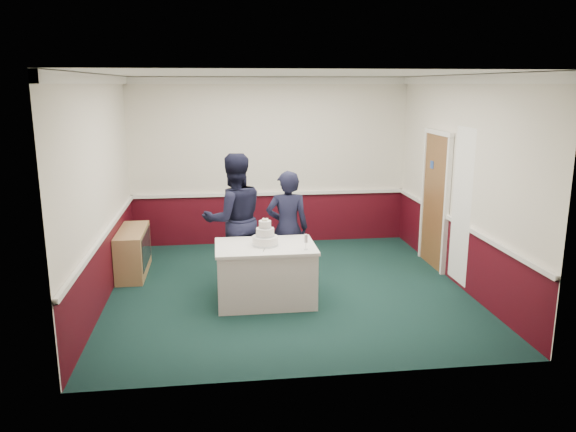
{
  "coord_description": "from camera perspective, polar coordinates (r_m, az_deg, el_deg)",
  "views": [
    {
      "loc": [
        -0.97,
        -7.54,
        2.86
      ],
      "look_at": [
        -0.01,
        -0.1,
        1.1
      ],
      "focal_mm": 35.0,
      "sensor_mm": 36.0,
      "label": 1
    }
  ],
  "objects": [
    {
      "name": "wedding_cake",
      "position": [
        7.41,
        -2.34,
        -2.15
      ],
      "size": [
        0.35,
        0.35,
        0.36
      ],
      "color": "white",
      "rests_on": "cake_table"
    },
    {
      "name": "champagne_flute",
      "position": [
        7.2,
        1.83,
        -2.39
      ],
      "size": [
        0.05,
        0.05,
        0.21
      ],
      "color": "silver",
      "rests_on": "cake_table"
    },
    {
      "name": "sideboard",
      "position": [
        8.97,
        -15.45,
        -3.53
      ],
      "size": [
        0.41,
        1.2,
        0.7
      ],
      "color": "#9D724C",
      "rests_on": "ground"
    },
    {
      "name": "cake_knife",
      "position": [
        7.25,
        -2.43,
        -3.39
      ],
      "size": [
        0.06,
        0.22,
        0.0
      ],
      "primitive_type": "cube",
      "rotation": [
        0.0,
        0.0,
        -0.21
      ],
      "color": "silver",
      "rests_on": "cake_table"
    },
    {
      "name": "room_shell",
      "position": [
        8.27,
        -0.03,
        6.99
      ],
      "size": [
        5.0,
        5.0,
        3.0
      ],
      "color": "silver",
      "rests_on": "ground"
    },
    {
      "name": "cake_table",
      "position": [
        7.56,
        -2.3,
        -5.8
      ],
      "size": [
        1.32,
        0.92,
        0.79
      ],
      "color": "white",
      "rests_on": "ground"
    },
    {
      "name": "ground",
      "position": [
        8.13,
        -0.02,
        -7.41
      ],
      "size": [
        5.0,
        5.0,
        0.0
      ],
      "primitive_type": "plane",
      "color": "#14302B",
      "rests_on": "ground"
    },
    {
      "name": "person_woman",
      "position": [
        8.08,
        -0.06,
        -1.26
      ],
      "size": [
        0.63,
        0.43,
        1.68
      ],
      "primitive_type": "imported",
      "rotation": [
        0.0,
        0.0,
        3.1
      ],
      "color": "black",
      "rests_on": "ground"
    },
    {
      "name": "person_man",
      "position": [
        8.15,
        -5.48,
        -0.35
      ],
      "size": [
        1.08,
        0.92,
        1.92
      ],
      "primitive_type": "imported",
      "rotation": [
        0.0,
        0.0,
        3.38
      ],
      "color": "black",
      "rests_on": "ground"
    }
  ]
}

